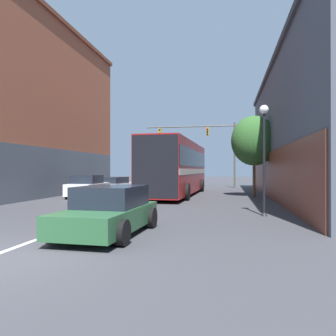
# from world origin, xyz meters

# --- Properties ---
(lane_center_line) EXTENTS (0.14, 43.39, 0.01)m
(lane_center_line) POSITION_xyz_m (0.00, 15.70, 0.00)
(lane_center_line) COLOR silver
(lane_center_line) RESTS_ON ground_plane
(building_left_brick) EXTENTS (8.68, 20.52, 12.28)m
(building_left_brick) POSITION_xyz_m (-10.64, 14.68, 6.25)
(building_left_brick) COLOR #995138
(building_left_brick) RESTS_ON ground_plane
(bus) EXTENTS (3.20, 12.81, 3.69)m
(bus) POSITION_xyz_m (1.30, 17.26, 2.07)
(bus) COLOR maroon
(bus) RESTS_ON ground_plane
(hatchback_foreground) EXTENTS (2.14, 4.08, 1.33)m
(hatchback_foreground) POSITION_xyz_m (1.56, 3.07, 0.63)
(hatchback_foreground) COLOR #285633
(hatchback_foreground) RESTS_ON ground_plane
(parked_car_left_near) EXTENTS (2.21, 4.08, 1.35)m
(parked_car_left_near) POSITION_xyz_m (-3.87, 29.46, 0.65)
(parked_car_left_near) COLOR orange
(parked_car_left_near) RESTS_ON ground_plane
(parked_car_left_mid) EXTENTS (2.01, 3.88, 1.45)m
(parked_car_left_mid) POSITION_xyz_m (-4.11, 14.31, 0.69)
(parked_car_left_mid) COLOR silver
(parked_car_left_mid) RESTS_ON ground_plane
(parked_car_left_far) EXTENTS (2.42, 4.57, 1.22)m
(parked_car_left_far) POSITION_xyz_m (-4.12, 19.52, 0.58)
(parked_car_left_far) COLOR silver
(parked_car_left_far) RESTS_ON ground_plane
(traffic_signal_gantry) EXTENTS (8.98, 0.36, 6.47)m
(traffic_signal_gantry) POSITION_xyz_m (2.79, 27.38, 4.73)
(traffic_signal_gantry) COLOR #514C47
(traffic_signal_gantry) RESTS_ON ground_plane
(street_lamp) EXTENTS (0.35, 0.35, 4.31)m
(street_lamp) POSITION_xyz_m (6.21, 7.49, 2.69)
(street_lamp) COLOR black
(street_lamp) RESTS_ON ground_plane
(street_tree_near) EXTENTS (3.02, 2.72, 5.39)m
(street_tree_near) POSITION_xyz_m (6.55, 16.82, 3.72)
(street_tree_near) COLOR brown
(street_tree_near) RESTS_ON ground_plane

